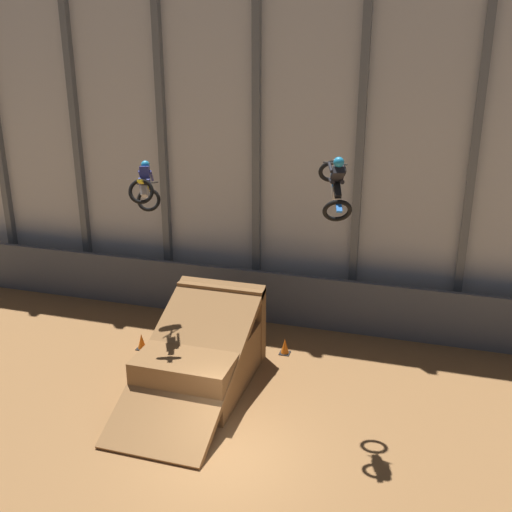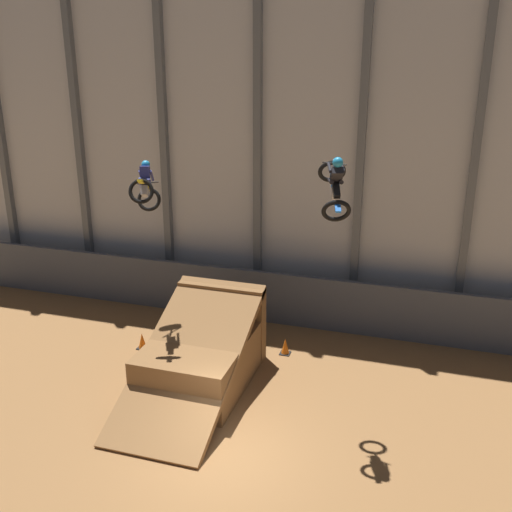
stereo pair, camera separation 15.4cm
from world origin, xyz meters
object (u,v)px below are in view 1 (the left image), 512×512
(traffic_cone_near_ramp, at_px, (142,342))
(traffic_cone_arena_edge, at_px, (285,346))
(dirt_ramp, at_px, (203,354))
(rider_bike_left_air, at_px, (145,188))
(rider_bike_right_air, at_px, (336,184))

(traffic_cone_near_ramp, bearing_deg, traffic_cone_arena_edge, 12.88)
(dirt_ramp, xyz_separation_m, traffic_cone_near_ramp, (-2.84, 1.28, -0.64))
(dirt_ramp, distance_m, traffic_cone_near_ramp, 3.19)
(rider_bike_left_air, distance_m, rider_bike_right_air, 6.01)
(dirt_ramp, height_order, rider_bike_left_air, rider_bike_left_air)
(dirt_ramp, bearing_deg, rider_bike_left_air, 173.02)
(rider_bike_right_air, xyz_separation_m, traffic_cone_arena_edge, (-2.03, 3.26, -6.53))
(dirt_ramp, distance_m, traffic_cone_arena_edge, 3.23)
(rider_bike_right_air, distance_m, traffic_cone_arena_edge, 7.57)
(rider_bike_left_air, relative_size, traffic_cone_arena_edge, 3.14)
(traffic_cone_near_ramp, bearing_deg, rider_bike_right_air, -17.18)
(rider_bike_left_air, relative_size, traffic_cone_near_ramp, 3.14)
(rider_bike_right_air, height_order, traffic_cone_arena_edge, rider_bike_right_air)
(dirt_ramp, relative_size, rider_bike_right_air, 3.28)
(dirt_ramp, height_order, traffic_cone_near_ramp, dirt_ramp)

